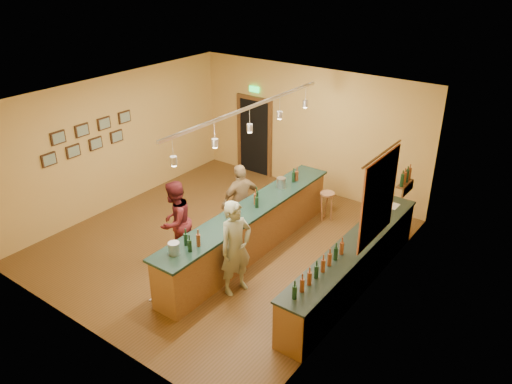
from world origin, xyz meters
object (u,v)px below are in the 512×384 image
Objects in this scene: tasting_bar at (250,227)px; customer_b at (241,201)px; back_counter at (353,265)px; bartender at (236,248)px; customer_a at (175,221)px; bar_stool at (327,198)px.

customer_b is (-0.62, 0.50, 0.23)m from tasting_bar.
bartender is (-1.68, -1.35, 0.43)m from back_counter.
bar_stool is at bearing 142.75° from customer_a.
bar_stool is (-1.65, 2.02, 0.07)m from back_counter.
tasting_bar is 2.28m from bar_stool.
customer_a is 2.45× the size of bar_stool.
customer_a reaches higher than tasting_bar.
tasting_bar is at bearing -104.76° from bar_stool.
customer_b is at bearing 152.93° from customer_a.
customer_a is (-1.64, 0.13, -0.06)m from bartender.
bartender is at bearing -90.49° from bar_stool.
tasting_bar is at bearing 70.05° from customer_b.
tasting_bar is 7.30× the size of bar_stool.
tasting_bar is 0.83m from customer_b.
back_counter is 2.48× the size of bartender.
customer_a reaches higher than bar_stool.
tasting_bar is 2.98× the size of customer_a.
back_counter is 6.51× the size of bar_stool.
back_counter is 2.66× the size of customer_a.
bartender is 1.65m from customer_a.
bar_stool is at bearing 75.24° from tasting_bar.
back_counter is 2.73× the size of customer_b.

